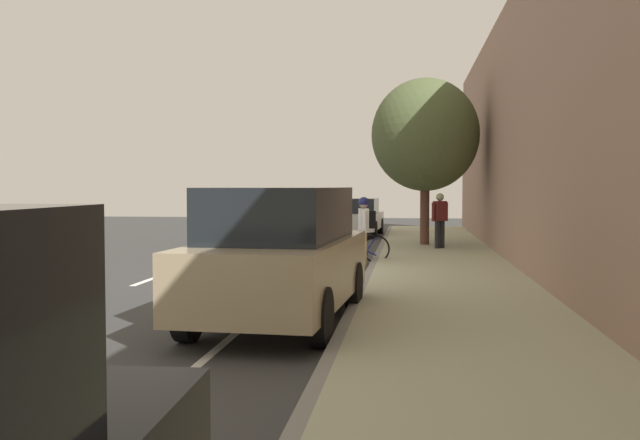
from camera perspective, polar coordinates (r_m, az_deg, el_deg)
name	(u,v)px	position (r m, az deg, el deg)	size (l,w,h in m)	color
ground	(294,277)	(15.85, -2.10, -4.58)	(59.53, 59.53, 0.00)	#353535
sidewalk	(448,277)	(15.66, 10.18, -4.47)	(3.26, 37.21, 0.13)	#A4A688
curb_edge	(369,275)	(15.66, 3.89, -4.44)	(0.16, 37.21, 0.13)	gray
lane_stripe_centre	(152,279)	(15.94, -13.28, -4.59)	(0.14, 35.80, 0.01)	white
lane_stripe_bike_edge	(302,277)	(15.82, -1.45, -4.57)	(0.12, 37.21, 0.01)	white
building_facade	(540,120)	(15.81, 17.17, 7.63)	(0.50, 37.21, 6.80)	#997665
parked_suv_tan_second	(281,253)	(10.48, -3.17, -2.68)	(2.20, 4.81, 1.99)	tan
parked_sedan_white_mid	(358,217)	(29.13, 3.01, 0.23)	(2.00, 4.48, 1.52)	white
bicycle_at_curb	(357,249)	(18.60, 2.98, -2.29)	(1.70, 0.65, 0.79)	black
cyclist_with_backpack	(365,224)	(18.09, 3.59, -0.29)	(0.46, 0.61, 1.74)	#C6B284
street_tree_mid_block	(425,135)	(23.42, 8.39, 6.72)	(3.46, 3.46, 5.36)	brown
pedestrian_on_phone	(440,217)	(21.98, 9.53, 0.22)	(0.50, 0.43, 1.67)	black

